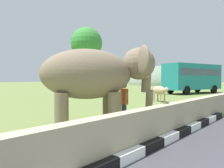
# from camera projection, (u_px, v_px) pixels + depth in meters

# --- Properties ---
(barrier_parapet) EXTENTS (28.00, 0.36, 1.00)m
(barrier_parapet) POSITION_uv_depth(u_px,v_px,m) (144.00, 128.00, 5.42)
(barrier_parapet) COLOR tan
(barrier_parapet) RESTS_ON ground_plane
(elephant) EXTENTS (3.95, 3.59, 2.90)m
(elephant) POSITION_uv_depth(u_px,v_px,m) (98.00, 75.00, 7.15)
(elephant) COLOR #7E6D57
(elephant) RESTS_ON ground_plane
(person_handler) EXTENTS (0.50, 0.59, 1.66)m
(person_handler) POSITION_uv_depth(u_px,v_px,m) (124.00, 101.00, 7.91)
(person_handler) COLOR navy
(person_handler) RESTS_ON ground_plane
(bus_teal) EXTENTS (8.31, 4.60, 3.50)m
(bus_teal) POSITION_uv_depth(u_px,v_px,m) (193.00, 76.00, 25.10)
(bus_teal) COLOR teal
(bus_teal) RESTS_ON ground_plane
(cow_near) EXTENTS (1.22, 1.87, 1.23)m
(cow_near) POSITION_uv_depth(u_px,v_px,m) (159.00, 91.00, 15.90)
(cow_near) COLOR tan
(cow_near) RESTS_ON ground_plane
(tree_distant) EXTENTS (3.59, 3.59, 7.63)m
(tree_distant) POSITION_uv_depth(u_px,v_px,m) (86.00, 44.00, 23.75)
(tree_distant) COLOR brown
(tree_distant) RESTS_ON ground_plane
(hill_east) EXTENTS (26.24, 20.99, 11.43)m
(hill_east) POSITION_uv_depth(u_px,v_px,m) (167.00, 85.00, 62.72)
(hill_east) COLOR slate
(hill_east) RESTS_ON ground_plane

